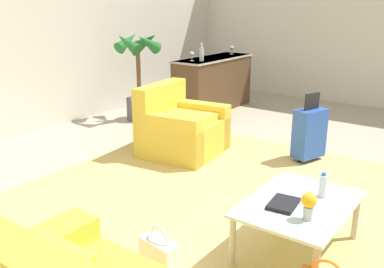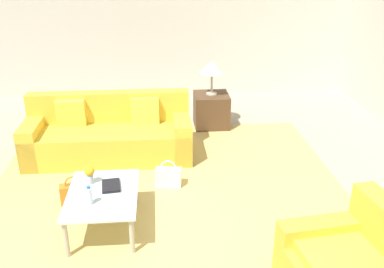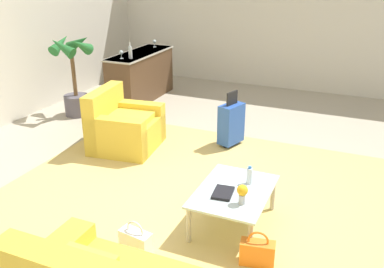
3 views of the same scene
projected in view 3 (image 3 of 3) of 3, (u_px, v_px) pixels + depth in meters
The scene contains 16 objects.
ground_plane at pixel (203, 197), 5.11m from camera, with size 12.00×12.00×0.00m, color #A89E89.
wall_right at pixel (296, 16), 8.82m from camera, with size 0.12×8.00×3.10m, color beige.
area_rug at pixel (166, 219), 4.68m from camera, with size 5.20×4.40×0.01m, color tan.
armchair at pixel (122, 128), 6.37m from camera, with size 1.06×1.00×0.88m.
coffee_table at pixel (234, 194), 4.45m from camera, with size 1.02×0.73×0.42m.
water_bottle at pixel (249, 176), 4.53m from camera, with size 0.06×0.06×0.20m.
coffee_table_book at pixel (223, 193), 4.35m from camera, with size 0.27×0.19×0.03m, color black.
flower_vase at pixel (242, 193), 4.14m from camera, with size 0.11×0.11×0.21m.
bar_console at pixel (141, 75), 8.51m from camera, with size 1.77×0.61×0.94m.
wine_glass_leftmost at pixel (121, 53), 7.80m from camera, with size 0.08×0.08×0.15m.
wine_glass_left_of_centre at pixel (154, 42), 8.81m from camera, with size 0.08×0.08×0.15m.
wine_bottle_clear at pixel (130, 52), 7.80m from camera, with size 0.07×0.07×0.30m.
suitcase_blue at pixel (231, 123), 6.41m from camera, with size 0.45×0.34×0.85m.
handbag_white at pixel (136, 242), 4.10m from camera, with size 0.19×0.34×0.36m.
handbag_orange at pixel (257, 252), 3.95m from camera, with size 0.19×0.34×0.36m.
potted_palm at pixel (74, 75), 7.53m from camera, with size 0.64×0.64×1.47m.
Camera 3 is at (-4.13, -1.63, 2.65)m, focal length 40.00 mm.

